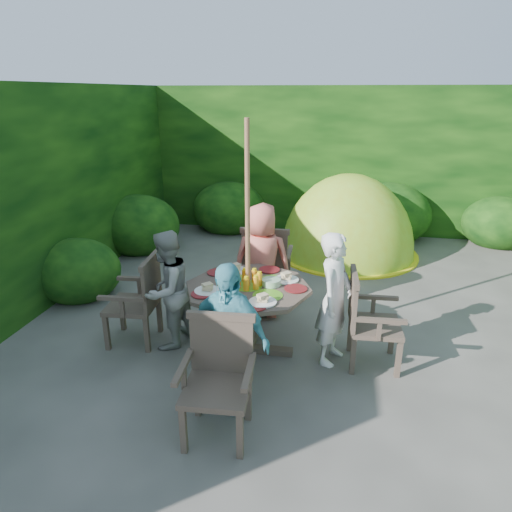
% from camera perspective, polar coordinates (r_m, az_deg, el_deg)
% --- Properties ---
extents(ground, '(60.00, 60.00, 0.00)m').
position_cam_1_polar(ground, '(5.12, 11.90, -8.57)').
color(ground, '#494641').
rests_on(ground, ground).
extents(hedge_enclosure, '(9.00, 9.00, 2.50)m').
position_cam_1_polar(hedge_enclosure, '(5.96, 12.64, 8.28)').
color(hedge_enclosure, black).
rests_on(hedge_enclosure, ground).
extents(patio_table, '(1.21, 1.21, 0.83)m').
position_cam_1_polar(patio_table, '(4.30, -0.94, -5.09)').
color(patio_table, '#3C3027').
rests_on(patio_table, ground).
extents(parasol_pole, '(0.04, 0.04, 2.20)m').
position_cam_1_polar(parasol_pole, '(4.11, -1.04, 1.41)').
color(parasol_pole, brown).
rests_on(parasol_pole, ground).
extents(garden_chair_right, '(0.49, 0.54, 0.86)m').
position_cam_1_polar(garden_chair_right, '(4.30, 13.74, -7.63)').
color(garden_chair_right, '#3C3027').
rests_on(garden_chair_right, ground).
extents(garden_chair_left, '(0.51, 0.56, 0.87)m').
position_cam_1_polar(garden_chair_left, '(4.68, -14.41, -5.24)').
color(garden_chair_left, '#3C3027').
rests_on(garden_chair_left, ground).
extents(garden_chair_back, '(0.58, 0.52, 0.94)m').
position_cam_1_polar(garden_chair_back, '(5.33, 1.29, -1.02)').
color(garden_chair_back, '#3C3027').
rests_on(garden_chair_back, ground).
extents(garden_chair_front, '(0.54, 0.49, 0.86)m').
position_cam_1_polar(garden_chair_front, '(3.43, -4.71, -14.72)').
color(garden_chair_front, '#3C3027').
rests_on(garden_chair_front, ground).
extents(child_right, '(0.43, 0.53, 1.25)m').
position_cam_1_polar(child_right, '(4.21, 9.78, -5.33)').
color(child_right, white).
rests_on(child_right, ground).
extents(child_left, '(0.58, 0.67, 1.18)m').
position_cam_1_polar(child_left, '(4.51, -11.05, -4.20)').
color(child_left, gray).
rests_on(child_left, ground).
extents(child_back, '(0.67, 0.47, 1.29)m').
position_cam_1_polar(child_back, '(5.00, 0.76, -0.66)').
color(child_back, '#E56F5E').
rests_on(child_back, ground).
extents(child_front, '(0.78, 0.52, 1.22)m').
position_cam_1_polar(child_front, '(3.59, -3.49, -10.02)').
color(child_front, '#4EA5B6').
rests_on(child_front, ground).
extents(dome_tent, '(2.18, 2.18, 2.50)m').
position_cam_1_polar(dome_tent, '(7.31, 11.17, 0.31)').
color(dome_tent, '#A1B422').
rests_on(dome_tent, ground).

